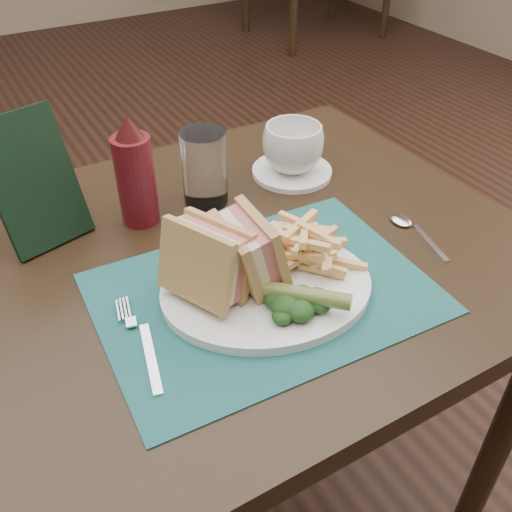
{
  "coord_description": "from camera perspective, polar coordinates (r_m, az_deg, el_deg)",
  "views": [
    {
      "loc": [
        -0.33,
        -1.13,
        1.29
      ],
      "look_at": [
        -0.02,
        -0.59,
        0.8
      ],
      "focal_mm": 40.0,
      "sensor_mm": 36.0,
      "label": 1
    }
  ],
  "objects": [
    {
      "name": "plate",
      "position": [
        0.81,
        1.07,
        -3.24
      ],
      "size": [
        0.35,
        0.31,
        0.01
      ],
      "primitive_type": null,
      "rotation": [
        0.0,
        0.0,
        -0.26
      ],
      "color": "white",
      "rests_on": "placemat"
    },
    {
      "name": "spoon",
      "position": [
        0.95,
        16.04,
        2.2
      ],
      "size": [
        0.07,
        0.15,
        0.01
      ],
      "primitive_type": null,
      "rotation": [
        0.0,
        0.0,
        -0.24
      ],
      "color": "silver",
      "rests_on": "table_main"
    },
    {
      "name": "saucer",
      "position": [
        1.09,
        3.61,
        8.43
      ],
      "size": [
        0.2,
        0.2,
        0.01
      ],
      "primitive_type": "cylinder",
      "rotation": [
        0.0,
        0.0,
        0.41
      ],
      "color": "white",
      "rests_on": "table_main"
    },
    {
      "name": "floor",
      "position": [
        1.75,
        -9.42,
        -10.21
      ],
      "size": [
        7.0,
        7.0,
        0.0
      ],
      "primitive_type": "plane",
      "color": "black",
      "rests_on": "ground"
    },
    {
      "name": "table_main",
      "position": [
        1.16,
        -1.56,
        -13.98
      ],
      "size": [
        0.9,
        0.75,
        0.75
      ],
      "primitive_type": null,
      "color": "black",
      "rests_on": "ground"
    },
    {
      "name": "sandwich_half_a",
      "position": [
        0.74,
        -6.06,
        -1.26
      ],
      "size": [
        0.12,
        0.14,
        0.11
      ],
      "primitive_type": null,
      "rotation": [
        0.0,
        0.24,
        0.43
      ],
      "color": "tan",
      "rests_on": "plate"
    },
    {
      "name": "pickle_spear",
      "position": [
        0.75,
        5.02,
        -3.93
      ],
      "size": [
        0.1,
        0.1,
        0.03
      ],
      "primitive_type": "cylinder",
      "rotation": [
        1.54,
        0.0,
        0.76
      ],
      "color": "#536626",
      "rests_on": "plate"
    },
    {
      "name": "ketchup_bottle",
      "position": [
        0.93,
        -12.04,
        8.33
      ],
      "size": [
        0.06,
        0.06,
        0.19
      ],
      "primitive_type": null,
      "rotation": [
        0.0,
        0.0,
        -0.01
      ],
      "color": "#500D14",
      "rests_on": "table_main"
    },
    {
      "name": "check_presenter",
      "position": [
        0.93,
        -21.37,
        6.94
      ],
      "size": [
        0.14,
        0.11,
        0.2
      ],
      "primitive_type": "cube",
      "rotation": [
        -0.31,
        0.0,
        0.26
      ],
      "color": "black",
      "rests_on": "table_main"
    },
    {
      "name": "placemat",
      "position": [
        0.81,
        0.78,
        -3.71
      ],
      "size": [
        0.48,
        0.35,
        0.0
      ],
      "primitive_type": "cube",
      "rotation": [
        0.0,
        0.0,
        -0.04
      ],
      "color": "#19504F",
      "rests_on": "table_main"
    },
    {
      "name": "fork",
      "position": [
        0.75,
        -11.38,
        -8.27
      ],
      "size": [
        0.07,
        0.17,
        0.01
      ],
      "primitive_type": null,
      "rotation": [
        0.0,
        0.0,
        -0.23
      ],
      "color": "silver",
      "rests_on": "placemat"
    },
    {
      "name": "kale_garnish",
      "position": [
        0.76,
        4.16,
        -4.5
      ],
      "size": [
        0.11,
        0.08,
        0.03
      ],
      "primitive_type": null,
      "color": "#143412",
      "rests_on": "plate"
    },
    {
      "name": "coffee_cup",
      "position": [
        1.06,
        3.71,
        10.73
      ],
      "size": [
        0.14,
        0.14,
        0.09
      ],
      "primitive_type": "imported",
      "rotation": [
        0.0,
        0.0,
        0.36
      ],
      "color": "white",
      "rests_on": "saucer"
    },
    {
      "name": "fries_pile",
      "position": [
        0.83,
        4.66,
        1.3
      ],
      "size": [
        0.18,
        0.2,
        0.06
      ],
      "primitive_type": null,
      "color": "#E6BA73",
      "rests_on": "plate"
    },
    {
      "name": "drinking_glass",
      "position": [
        0.98,
        -5.18,
        8.76
      ],
      "size": [
        0.1,
        0.1,
        0.13
      ],
      "primitive_type": "cylinder",
      "rotation": [
        0.0,
        0.0,
        0.43
      ],
      "color": "white",
      "rests_on": "table_main"
    },
    {
      "name": "sandwich_half_b",
      "position": [
        0.77,
        -1.98,
        0.24
      ],
      "size": [
        0.08,
        0.11,
        0.11
      ],
      "primitive_type": null,
      "rotation": [
        0.0,
        -0.24,
        -0.05
      ],
      "color": "tan",
      "rests_on": "plate"
    }
  ]
}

